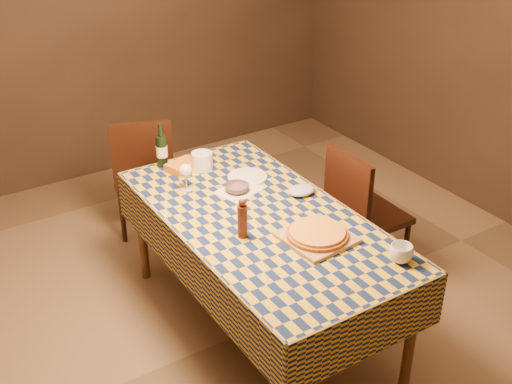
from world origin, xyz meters
TOP-DOWN VIEW (x-y plane):
  - room at (0.00, 0.00)m, footprint 5.00×5.10m
  - dining_table at (0.00, 0.00)m, footprint 0.94×1.84m
  - cutting_board at (0.12, -0.35)m, footprint 0.36×0.36m
  - pizza at (0.12, -0.35)m, footprint 0.34×0.34m
  - pepper_mill at (-0.19, -0.12)m, footprint 0.06×0.06m
  - bowl at (0.03, 0.31)m, footprint 0.17×0.17m
  - wine_glass at (-0.20, 0.50)m, footprint 0.09×0.09m
  - wine_bottle at (-0.18, 0.86)m, footprint 0.08×0.08m
  - deli_tub at (0.01, 0.69)m, footprint 0.14×0.14m
  - takeout_container at (-0.10, 0.74)m, footprint 0.23×0.19m
  - white_plate at (0.18, 0.43)m, footprint 0.29×0.29m
  - tumbler at (0.35, -0.72)m, footprint 0.15×0.15m
  - flour_patch at (0.05, 0.32)m, footprint 0.30×0.26m
  - flour_bag at (0.34, 0.09)m, footprint 0.20×0.17m
  - chair_far at (-0.13, 1.34)m, footprint 0.55×0.55m
  - chair_right at (0.80, 0.08)m, footprint 0.43×0.43m

SIDE VIEW (x-z plane):
  - chair_far at x=-0.13m, z-range 0.06..0.99m
  - chair_right at x=0.80m, z-range 0.06..0.99m
  - dining_table at x=0.00m, z-range 0.31..1.08m
  - flour_patch at x=0.05m, z-range 0.77..0.77m
  - white_plate at x=0.18m, z-range 0.77..0.78m
  - cutting_board at x=0.12m, z-range 0.77..0.79m
  - bowl at x=0.03m, z-range 0.77..0.82m
  - takeout_container at x=-0.10m, z-range 0.77..0.82m
  - flour_bag at x=0.34m, z-range 0.77..0.82m
  - pizza at x=0.12m, z-range 0.79..0.82m
  - tumbler at x=0.35m, z-range 0.77..0.86m
  - deli_tub at x=0.01m, z-range 0.77..0.88m
  - pepper_mill at x=-0.19m, z-range 0.76..0.99m
  - wine_bottle at x=-0.18m, z-range 0.73..1.02m
  - wine_glass at x=-0.20m, z-range 0.80..0.97m
  - room at x=0.00m, z-range 0.00..2.70m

